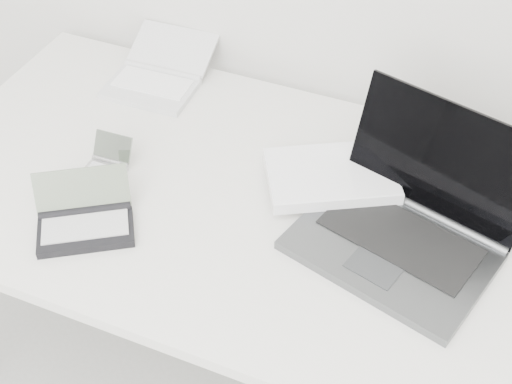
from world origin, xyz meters
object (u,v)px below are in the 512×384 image
at_px(netbook_open_white, 157,77).
at_px(desk, 276,219).
at_px(palmtop_charcoal, 85,220).
at_px(laptop_large, 381,208).

bearing_deg(netbook_open_white, desk, -35.44).
xyz_separation_m(netbook_open_white, palmtop_charcoal, (0.11, -0.50, 0.00)).
bearing_deg(palmtop_charcoal, laptop_large, -8.39).
bearing_deg(netbook_open_white, palmtop_charcoal, -80.09).
distance_m(desk, laptop_large, 0.23).
bearing_deg(desk, palmtop_charcoal, -147.54).
bearing_deg(laptop_large, netbook_open_white, 174.10).
distance_m(desk, palmtop_charcoal, 0.40).
height_order(laptop_large, palmtop_charcoal, laptop_large).
distance_m(desk, netbook_open_white, 0.53).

